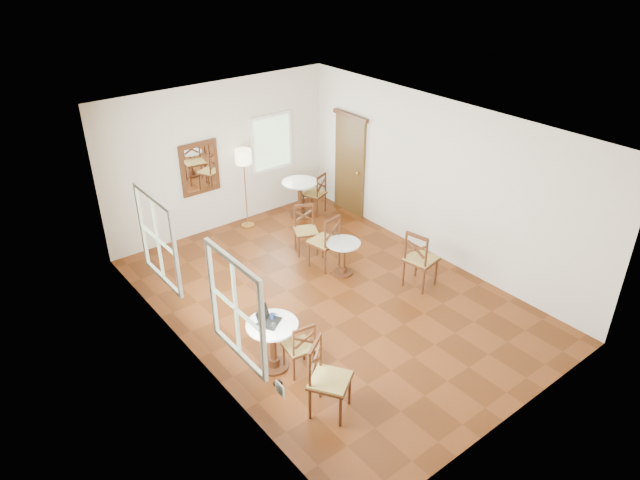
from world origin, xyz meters
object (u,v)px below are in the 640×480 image
(cafe_table_mid, at_px, (343,254))
(water_glass, at_px, (273,327))
(chair_near_a, at_px, (300,347))
(chair_back_a, at_px, (315,193))
(floor_lamp, at_px, (244,162))
(laptop, at_px, (267,319))
(chair_back_b, at_px, (306,230))
(navy_mug, at_px, (273,316))
(cafe_table_near, at_px, (273,341))
(mouse, at_px, (260,323))
(cafe_table_back, at_px, (300,195))
(power_adapter, at_px, (278,383))
(chair_mid_a, at_px, (325,241))
(chair_near_b, at_px, (328,379))
(chair_mid_b, at_px, (420,259))

(cafe_table_mid, relative_size, water_glass, 6.19)
(cafe_table_mid, relative_size, chair_near_a, 0.75)
(chair_back_a, height_order, water_glass, chair_back_a)
(chair_back_a, relative_size, floor_lamp, 0.55)
(laptop, bearing_deg, water_glass, -130.55)
(chair_back_b, relative_size, navy_mug, 8.67)
(cafe_table_near, bearing_deg, floor_lamp, 62.84)
(mouse, bearing_deg, chair_back_b, 46.65)
(chair_near_a, xyz_separation_m, chair_back_a, (3.31, 3.90, 0.03))
(cafe_table_back, height_order, power_adapter, cafe_table_back)
(chair_back_a, xyz_separation_m, water_glass, (-3.62, -3.74, 0.36))
(chair_back_b, height_order, laptop, laptop)
(chair_mid_a, height_order, water_glass, chair_mid_a)
(chair_near_a, relative_size, navy_mug, 7.93)
(chair_mid_a, bearing_deg, chair_near_b, 40.85)
(chair_near_b, height_order, floor_lamp, floor_lamp)
(water_glass, bearing_deg, power_adapter, -116.80)
(cafe_table_near, relative_size, chair_near_a, 0.90)
(chair_mid_a, xyz_separation_m, chair_back_a, (1.25, 1.90, -0.06))
(chair_mid_a, xyz_separation_m, chair_mid_b, (0.87, -1.52, 0.02))
(cafe_table_near, height_order, chair_mid_a, chair_mid_a)
(chair_mid_b, bearing_deg, water_glass, 85.05)
(cafe_table_back, distance_m, chair_mid_a, 2.16)
(cafe_table_mid, bearing_deg, chair_mid_a, 103.02)
(chair_mid_b, distance_m, water_glass, 3.27)
(navy_mug, bearing_deg, power_adapter, -119.40)
(chair_near_b, bearing_deg, cafe_table_near, 61.12)
(chair_back_a, height_order, laptop, laptop)
(floor_lamp, xyz_separation_m, navy_mug, (-1.97, -3.89, -0.62))
(chair_near_a, bearing_deg, chair_back_a, -120.88)
(cafe_table_mid, height_order, mouse, mouse)
(cafe_table_back, xyz_separation_m, navy_mug, (-3.12, -3.59, 0.31))
(chair_mid_a, distance_m, chair_mid_b, 1.75)
(cafe_table_mid, height_order, navy_mug, navy_mug)
(chair_near_b, bearing_deg, chair_mid_b, -9.90)
(chair_mid_b, height_order, laptop, chair_mid_b)
(laptop, relative_size, water_glass, 3.79)
(mouse, bearing_deg, floor_lamp, 64.94)
(chair_mid_a, relative_size, navy_mug, 9.75)
(water_glass, xyz_separation_m, power_adapter, (-0.10, -0.20, -0.80))
(chair_back_b, bearing_deg, power_adapter, -107.79)
(cafe_table_mid, height_order, floor_lamp, floor_lamp)
(navy_mug, bearing_deg, chair_back_b, 44.99)
(cafe_table_near, height_order, cafe_table_mid, cafe_table_near)
(chair_back_b, distance_m, mouse, 3.41)
(chair_near_a, relative_size, mouse, 7.85)
(mouse, relative_size, power_adapter, 0.98)
(cafe_table_near, height_order, chair_near_a, chair_near_a)
(chair_near_a, bearing_deg, navy_mug, -55.90)
(chair_mid_b, xyz_separation_m, chair_back_b, (-0.82, 2.19, -0.07))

